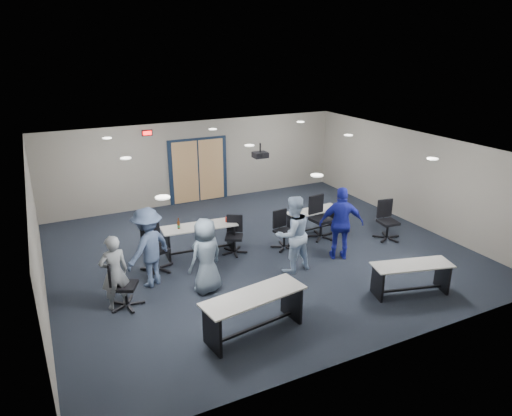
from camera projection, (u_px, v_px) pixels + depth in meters
name	position (u px, v px, depth m)	size (l,w,h in m)	color
floor	(258.00, 252.00, 11.71)	(10.00, 10.00, 0.00)	black
back_wall	(198.00, 162.00, 15.04)	(10.00, 0.04, 2.70)	gray
front_wall	(381.00, 283.00, 7.45)	(10.00, 0.04, 2.70)	gray
left_wall	(36.00, 238.00, 9.17)	(0.04, 9.00, 2.70)	gray
right_wall	(411.00, 177.00, 13.32)	(0.04, 9.00, 2.70)	gray
ceiling	(258.00, 148.00, 10.79)	(10.00, 9.00, 0.04)	silver
double_door	(198.00, 171.00, 15.11)	(2.00, 0.07, 2.20)	#101D32
exit_sign	(147.00, 133.00, 13.96)	(0.32, 0.07, 0.18)	black
ceiling_projector	(260.00, 155.00, 11.43)	(0.35, 0.32, 0.37)	black
ceiling_can_lights	(254.00, 147.00, 11.01)	(6.24, 5.74, 0.02)	white
table_front_left	(254.00, 307.00, 8.25)	(2.04, 0.93, 0.80)	beige
table_front_right	(411.00, 273.00, 9.61)	(1.78, 0.98, 0.69)	beige
table_back_left	(200.00, 234.00, 11.44)	(1.90, 0.77, 1.03)	beige
table_back_right	(313.00, 217.00, 12.80)	(1.63, 0.63, 0.65)	beige
chair_back_a	(156.00, 248.00, 10.57)	(0.72, 0.72, 1.14)	black
chair_back_b	(234.00, 236.00, 11.47)	(0.61, 0.61, 0.96)	black
chair_back_c	(284.00, 230.00, 11.74)	(0.63, 0.63, 1.00)	black
chair_back_d	(321.00, 218.00, 12.34)	(0.73, 0.73, 1.17)	black
chair_loose_left	(125.00, 284.00, 9.10)	(0.64, 0.64, 1.02)	black
chair_loose_right	(388.00, 221.00, 12.28)	(0.67, 0.67, 1.07)	black
person_gray	(114.00, 273.00, 8.97)	(0.57, 0.38, 1.58)	gray
person_plaid	(206.00, 256.00, 9.59)	(0.81, 0.53, 1.65)	slate
person_lightblue	(293.00, 234.00, 10.46)	(0.89, 0.69, 1.83)	#B7D1F2
person_navy	(341.00, 223.00, 11.07)	(1.07, 0.45, 1.83)	#1C229E
person_back	(148.00, 247.00, 9.82)	(1.16, 0.67, 1.79)	#45587D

